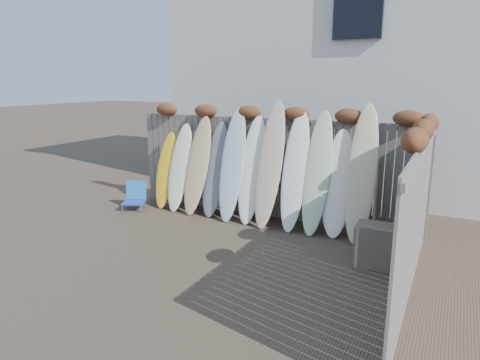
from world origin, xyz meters
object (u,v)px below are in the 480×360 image
at_px(lattice_panel, 413,205).
at_px(surfboard_0, 166,170).
at_px(wooden_crate, 374,245).
at_px(beach_chair, 135,196).

bearing_deg(lattice_panel, surfboard_0, 167.23).
bearing_deg(wooden_crate, beach_chair, 172.82).
xyz_separation_m(beach_chair, surfboard_0, (0.50, 0.47, 0.54)).
bearing_deg(surfboard_0, wooden_crate, -13.70).
bearing_deg(surfboard_0, lattice_panel, -8.36).
bearing_deg(surfboard_0, beach_chair, -137.01).
relative_size(beach_chair, lattice_panel, 0.34).
relative_size(beach_chair, wooden_crate, 0.96).
relative_size(wooden_crate, lattice_panel, 0.35).
bearing_deg(beach_chair, surfboard_0, 43.17).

